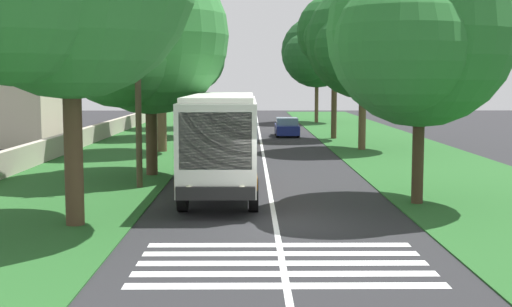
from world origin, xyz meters
The scene contains 19 objects.
ground centered at (0.00, 0.00, 0.00)m, with size 160.00×160.00×0.00m, color #262628.
grass_verge_left centered at (15.00, 8.20, 0.02)m, with size 120.00×8.00×0.04m, color #235623.
grass_verge_right centered at (15.00, -8.20, 0.02)m, with size 120.00×8.00×0.04m, color #235623.
centre_line centered at (15.00, 0.00, 0.00)m, with size 110.00×0.16×0.01m, color silver.
coach_bus centered at (6.26, 1.80, 2.15)m, with size 11.16×2.62×3.73m.
zebra_crossing centered at (-4.15, 0.00, 0.00)m, with size 4.05×6.80×0.01m.
trailing_car_0 centered at (25.07, 1.89, 0.67)m, with size 4.30×1.78×1.43m.
trailing_car_1 centered at (33.37, -2.08, 0.67)m, with size 4.30×1.78×1.43m.
trailing_minibus_0 centered at (41.04, 1.63, 1.55)m, with size 6.00×2.14×2.53m.
roadside_tree_left_0 centered at (10.96, 5.44, 6.02)m, with size 8.78×7.14×9.70m.
roadside_tree_left_1 centered at (42.25, 6.19, 6.12)m, with size 6.97×6.13×9.29m.
roadside_tree_left_2 centered at (32.22, 6.44, 6.67)m, with size 8.18×6.50×10.09m.
roadside_tree_left_4 centered at (21.39, 6.22, 7.90)m, with size 7.97×6.75×11.42m.
roadside_tree_right_1 centered at (30.87, -5.29, 7.64)m, with size 6.44×5.54×10.52m.
roadside_tree_right_2 centered at (50.49, -5.79, 6.96)m, with size 8.84×7.21×10.74m.
roadside_tree_right_3 centered at (3.75, -4.84, 5.68)m, with size 8.04×6.42×9.05m.
roadside_tree_right_4 centered at (22.48, -5.97, 6.50)m, with size 7.96×7.01×10.13m.
utility_pole centered at (7.28, 5.15, 4.55)m, with size 0.24×1.40×8.72m.
roadside_wall centered at (20.00, 11.60, 0.61)m, with size 70.00×0.40×1.14m, color #B2A893.
Camera 1 is at (-19.96, 0.75, 4.25)m, focal length 48.58 mm.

